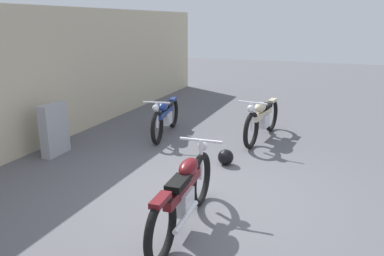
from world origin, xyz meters
name	(u,v)px	position (x,y,z in m)	size (l,w,h in m)	color
ground_plane	(205,199)	(0.00, 0.00, 0.00)	(40.00, 40.00, 0.00)	#56565B
stone_marker	(54,129)	(0.75, 3.36, 0.51)	(0.63, 0.20, 1.01)	#9E9EA3
helmet	(226,157)	(1.42, 0.11, 0.14)	(0.29, 0.29, 0.29)	black
motorcycle_maroon	(184,194)	(-0.85, -0.01, 0.47)	(2.18, 0.61, 0.98)	black
motorcycle_blue	(165,116)	(2.68, 1.90, 0.44)	(2.04, 0.64, 0.92)	black
motorcycle_cream	(262,119)	(3.17, -0.20, 0.47)	(2.18, 0.61, 0.98)	black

